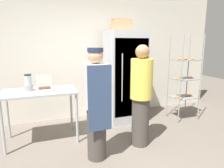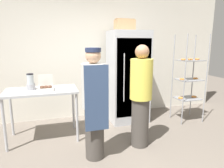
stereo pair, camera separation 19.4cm
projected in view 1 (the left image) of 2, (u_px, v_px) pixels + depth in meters
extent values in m
plane|color=#6B6056|center=(129.00, 165.00, 2.76)|extent=(14.00, 14.00, 0.00)
cube|color=silver|center=(89.00, 54.00, 4.46)|extent=(6.40, 0.12, 2.86)
cube|color=#ADAFB5|center=(125.00, 77.00, 4.25)|extent=(0.78, 0.67, 1.90)
cube|color=#93959B|center=(132.00, 78.00, 3.95)|extent=(0.72, 0.02, 1.56)
cylinder|color=silver|center=(122.00, 78.00, 3.85)|extent=(0.02, 0.02, 0.94)
cylinder|color=#93969B|center=(181.00, 80.00, 4.03)|extent=(0.02, 0.02, 1.84)
cylinder|color=#93969B|center=(201.00, 79.00, 4.21)|extent=(0.02, 0.02, 1.84)
cylinder|color=#93969B|center=(168.00, 77.00, 4.41)|extent=(0.02, 0.02, 1.84)
cylinder|color=#93969B|center=(187.00, 76.00, 4.59)|extent=(0.02, 0.02, 1.84)
cube|color=gray|center=(183.00, 97.00, 4.40)|extent=(0.48, 0.38, 0.01)
torus|color=orange|center=(177.00, 97.00, 4.33)|extent=(0.11, 0.11, 0.03)
torus|color=orange|center=(189.00, 95.00, 4.45)|extent=(0.11, 0.11, 0.03)
cube|color=gray|center=(184.00, 79.00, 4.31)|extent=(0.48, 0.38, 0.01)
torus|color=orange|center=(178.00, 78.00, 4.25)|extent=(0.10, 0.10, 0.03)
torus|color=orange|center=(191.00, 77.00, 4.37)|extent=(0.10, 0.10, 0.03)
cube|color=gray|center=(186.00, 60.00, 4.23)|extent=(0.48, 0.38, 0.01)
torus|color=orange|center=(179.00, 59.00, 4.17)|extent=(0.10, 0.10, 0.03)
torus|color=orange|center=(186.00, 59.00, 4.23)|extent=(0.10, 0.10, 0.03)
torus|color=orange|center=(192.00, 59.00, 4.28)|extent=(0.10, 0.10, 0.03)
cube|color=#ADAFB5|center=(40.00, 92.00, 3.30)|extent=(1.18, 0.67, 0.04)
cylinder|color=#ADAFB5|center=(2.00, 129.00, 2.93)|extent=(0.04, 0.04, 0.85)
cylinder|color=#ADAFB5|center=(77.00, 119.00, 3.31)|extent=(0.04, 0.04, 0.85)
cylinder|color=#ADAFB5|center=(8.00, 115.00, 3.48)|extent=(0.04, 0.04, 0.85)
cylinder|color=#ADAFB5|center=(71.00, 108.00, 3.85)|extent=(0.04, 0.04, 0.85)
cube|color=silver|center=(45.00, 90.00, 3.24)|extent=(0.24, 0.20, 0.05)
cube|color=silver|center=(44.00, 81.00, 3.31)|extent=(0.24, 0.01, 0.20)
torus|color=#513323|center=(41.00, 89.00, 3.17)|extent=(0.07, 0.07, 0.02)
torus|color=#513323|center=(45.00, 88.00, 3.20)|extent=(0.07, 0.07, 0.02)
torus|color=#513323|center=(49.00, 88.00, 3.22)|extent=(0.07, 0.07, 0.02)
torus|color=#513323|center=(41.00, 88.00, 3.24)|extent=(0.07, 0.07, 0.02)
torus|color=#513323|center=(44.00, 87.00, 3.27)|extent=(0.07, 0.07, 0.02)
torus|color=#513323|center=(48.00, 87.00, 3.29)|extent=(0.07, 0.07, 0.02)
cylinder|color=#99999E|center=(29.00, 88.00, 3.28)|extent=(0.14, 0.14, 0.10)
cylinder|color=#B2BCC1|center=(28.00, 80.00, 3.25)|extent=(0.11, 0.11, 0.16)
cylinder|color=black|center=(28.00, 75.00, 3.24)|extent=(0.11, 0.11, 0.02)
cube|color=tan|center=(121.00, 25.00, 4.08)|extent=(0.38, 0.27, 0.22)
cube|color=#A58057|center=(122.00, 19.00, 4.05)|extent=(0.39, 0.14, 0.02)
cylinder|color=#47423D|center=(97.00, 133.00, 2.87)|extent=(0.27, 0.27, 0.77)
cylinder|color=beige|center=(96.00, 86.00, 2.74)|extent=(0.34, 0.34, 0.61)
sphere|color=tan|center=(95.00, 56.00, 2.65)|extent=(0.21, 0.21, 0.21)
cube|color=#33476B|center=(100.00, 99.00, 2.60)|extent=(0.32, 0.02, 0.88)
cylinder|color=#232D4C|center=(95.00, 50.00, 2.64)|extent=(0.21, 0.21, 0.06)
cylinder|color=#47423D|center=(140.00, 122.00, 3.27)|extent=(0.28, 0.28, 0.79)
cylinder|color=#DBCC4C|center=(142.00, 79.00, 3.12)|extent=(0.35, 0.35, 0.63)
sphere|color=#9E7051|center=(142.00, 52.00, 3.04)|extent=(0.21, 0.21, 0.21)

